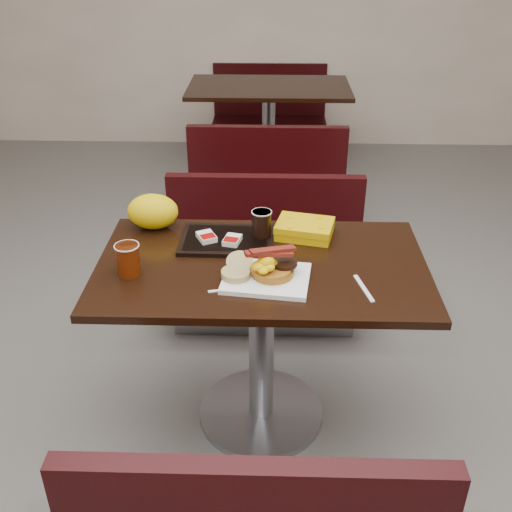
{
  "coord_description": "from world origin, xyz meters",
  "views": [
    {
      "loc": [
        0.03,
        -1.88,
        1.85
      ],
      "look_at": [
        -0.02,
        -0.07,
        0.82
      ],
      "focal_mm": 42.02,
      "sensor_mm": 36.0,
      "label": 1
    }
  ],
  "objects_px": {
    "bench_far_n": "(269,111)",
    "pancake_stack": "(273,270)",
    "fork": "(220,290)",
    "bench_far_s": "(267,170)",
    "bench_near_s": "(256,497)",
    "clamshell": "(305,229)",
    "hashbrown_sleeve_right": "(232,240)",
    "table_far": "(268,135)",
    "table_near": "(261,345)",
    "knife": "(364,288)",
    "tray": "(227,240)",
    "bench_near_n": "(264,259)",
    "coffee_cup_near": "(128,260)",
    "paper_bag": "(153,211)",
    "coffee_cup_far": "(262,223)",
    "platter": "(266,278)",
    "hashbrown_sleeve_left": "(207,237)"
  },
  "relations": [
    {
      "from": "paper_bag",
      "to": "table_far",
      "type": "bearing_deg",
      "value": 79.22
    },
    {
      "from": "pancake_stack",
      "to": "coffee_cup_far",
      "type": "xyz_separation_m",
      "value": [
        -0.04,
        0.29,
        0.04
      ]
    },
    {
      "from": "table_near",
      "to": "bench_far_s",
      "type": "height_order",
      "value": "table_near"
    },
    {
      "from": "clamshell",
      "to": "table_far",
      "type": "bearing_deg",
      "value": 106.75
    },
    {
      "from": "bench_near_n",
      "to": "knife",
      "type": "relative_size",
      "value": 5.93
    },
    {
      "from": "fork",
      "to": "clamshell",
      "type": "xyz_separation_m",
      "value": [
        0.3,
        0.41,
        0.03
      ]
    },
    {
      "from": "bench_near_s",
      "to": "clamshell",
      "type": "bearing_deg",
      "value": 79.9
    },
    {
      "from": "bench_near_s",
      "to": "fork",
      "type": "xyz_separation_m",
      "value": [
        -0.14,
        0.51,
        0.39
      ]
    },
    {
      "from": "platter",
      "to": "hashbrown_sleeve_right",
      "type": "bearing_deg",
      "value": 126.08
    },
    {
      "from": "platter",
      "to": "fork",
      "type": "distance_m",
      "value": 0.17
    },
    {
      "from": "table_far",
      "to": "coffee_cup_far",
      "type": "relative_size",
      "value": 11.83
    },
    {
      "from": "coffee_cup_far",
      "to": "paper_bag",
      "type": "xyz_separation_m",
      "value": [
        -0.44,
        0.09,
        0.0
      ]
    },
    {
      "from": "bench_near_s",
      "to": "hashbrown_sleeve_right",
      "type": "bearing_deg",
      "value": 97.97
    },
    {
      "from": "table_far",
      "to": "bench_near_s",
      "type": "bearing_deg",
      "value": -90.0
    },
    {
      "from": "coffee_cup_near",
      "to": "platter",
      "type": "bearing_deg",
      "value": -3.83
    },
    {
      "from": "bench_far_n",
      "to": "hashbrown_sleeve_right",
      "type": "xyz_separation_m",
      "value": [
        -0.12,
        -3.18,
        0.42
      ]
    },
    {
      "from": "table_far",
      "to": "clamshell",
      "type": "distance_m",
      "value": 2.42
    },
    {
      "from": "bench_near_s",
      "to": "pancake_stack",
      "type": "distance_m",
      "value": 0.73
    },
    {
      "from": "fork",
      "to": "clamshell",
      "type": "relative_size",
      "value": 0.54
    },
    {
      "from": "bench_near_n",
      "to": "coffee_cup_near",
      "type": "distance_m",
      "value": 1.02
    },
    {
      "from": "hashbrown_sleeve_left",
      "to": "hashbrown_sleeve_right",
      "type": "height_order",
      "value": "same"
    },
    {
      "from": "bench_far_n",
      "to": "coffee_cup_far",
      "type": "relative_size",
      "value": 9.86
    },
    {
      "from": "bench_far_s",
      "to": "hashbrown_sleeve_right",
      "type": "bearing_deg",
      "value": -93.71
    },
    {
      "from": "fork",
      "to": "bench_far_s",
      "type": "bearing_deg",
      "value": 72.76
    },
    {
      "from": "table_far",
      "to": "bench_far_s",
      "type": "height_order",
      "value": "table_far"
    },
    {
      "from": "table_far",
      "to": "bench_far_s",
      "type": "relative_size",
      "value": 1.2
    },
    {
      "from": "pancake_stack",
      "to": "table_far",
      "type": "bearing_deg",
      "value": 90.83
    },
    {
      "from": "bench_near_n",
      "to": "table_far",
      "type": "bearing_deg",
      "value": 90.0
    },
    {
      "from": "coffee_cup_near",
      "to": "knife",
      "type": "distance_m",
      "value": 0.82
    },
    {
      "from": "fork",
      "to": "hashbrown_sleeve_right",
      "type": "xyz_separation_m",
      "value": [
        0.02,
        0.31,
        0.03
      ]
    },
    {
      "from": "paper_bag",
      "to": "fork",
      "type": "bearing_deg",
      "value": -56.56
    },
    {
      "from": "clamshell",
      "to": "coffee_cup_far",
      "type": "bearing_deg",
      "value": -156.07
    },
    {
      "from": "coffee_cup_near",
      "to": "table_near",
      "type": "bearing_deg",
      "value": 10.62
    },
    {
      "from": "bench_far_n",
      "to": "coffee_cup_far",
      "type": "bearing_deg",
      "value": -90.09
    },
    {
      "from": "bench_far_n",
      "to": "paper_bag",
      "type": "distance_m",
      "value": 3.09
    },
    {
      "from": "pancake_stack",
      "to": "coffee_cup_far",
      "type": "bearing_deg",
      "value": 98.65
    },
    {
      "from": "tray",
      "to": "knife",
      "type": "bearing_deg",
      "value": -32.18
    },
    {
      "from": "table_near",
      "to": "paper_bag",
      "type": "height_order",
      "value": "paper_bag"
    },
    {
      "from": "bench_near_n",
      "to": "knife",
      "type": "xyz_separation_m",
      "value": [
        0.35,
        -0.86,
        0.39
      ]
    },
    {
      "from": "bench_far_s",
      "to": "clamshell",
      "type": "bearing_deg",
      "value": -84.43
    },
    {
      "from": "bench_near_n",
      "to": "coffee_cup_near",
      "type": "xyz_separation_m",
      "value": [
        -0.47,
        -0.79,
        0.45
      ]
    },
    {
      "from": "platter",
      "to": "pancake_stack",
      "type": "xyz_separation_m",
      "value": [
        0.02,
        0.01,
        0.02
      ]
    },
    {
      "from": "knife",
      "to": "tray",
      "type": "relative_size",
      "value": 0.47
    },
    {
      "from": "bench_far_n",
      "to": "paper_bag",
      "type": "height_order",
      "value": "paper_bag"
    },
    {
      "from": "bench_far_n",
      "to": "pancake_stack",
      "type": "distance_m",
      "value": 3.43
    },
    {
      "from": "bench_far_s",
      "to": "tray",
      "type": "bearing_deg",
      "value": -94.59
    },
    {
      "from": "coffee_cup_near",
      "to": "fork",
      "type": "relative_size",
      "value": 0.98
    },
    {
      "from": "platter",
      "to": "coffee_cup_far",
      "type": "bearing_deg",
      "value": 101.55
    },
    {
      "from": "tray",
      "to": "paper_bag",
      "type": "xyz_separation_m",
      "value": [
        -0.3,
        0.12,
        0.06
      ]
    },
    {
      "from": "table_near",
      "to": "pancake_stack",
      "type": "height_order",
      "value": "pancake_stack"
    }
  ]
}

